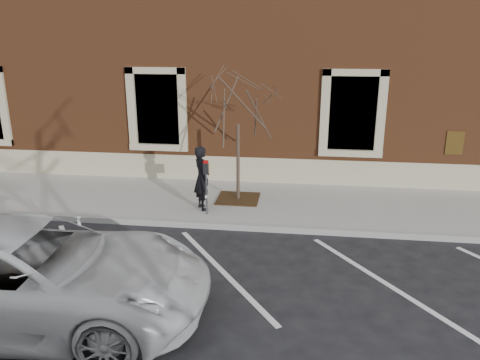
# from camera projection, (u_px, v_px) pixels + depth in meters

# --- Properties ---
(ground) EXTENTS (120.00, 120.00, 0.00)m
(ground) POSITION_uv_depth(u_px,v_px,m) (237.00, 229.00, 11.68)
(ground) COLOR #28282B
(ground) RESTS_ON ground
(sidewalk_near) EXTENTS (40.00, 3.50, 0.15)m
(sidewalk_near) POSITION_uv_depth(u_px,v_px,m) (245.00, 202.00, 13.32)
(sidewalk_near) COLOR #ACAAA2
(sidewalk_near) RESTS_ON ground
(curb_near) EXTENTS (40.00, 0.12, 0.15)m
(curb_near) POSITION_uv_depth(u_px,v_px,m) (237.00, 227.00, 11.61)
(curb_near) COLOR #9E9E99
(curb_near) RESTS_ON ground
(parking_stripes) EXTENTS (28.00, 4.40, 0.01)m
(parking_stripes) POSITION_uv_depth(u_px,v_px,m) (222.00, 271.00, 9.60)
(parking_stripes) COLOR silver
(parking_stripes) RESTS_ON ground
(building_civic) EXTENTS (40.00, 8.62, 8.00)m
(building_civic) POSITION_uv_depth(u_px,v_px,m) (265.00, 53.00, 17.83)
(building_civic) COLOR brown
(building_civic) RESTS_ON ground
(man) EXTENTS (0.68, 0.75, 1.72)m
(man) POSITION_uv_depth(u_px,v_px,m) (202.00, 178.00, 12.38)
(man) COLOR black
(man) RESTS_ON sidewalk_near
(parking_meter) EXTENTS (0.13, 0.10, 1.45)m
(parking_meter) POSITION_uv_depth(u_px,v_px,m) (206.00, 177.00, 11.95)
(parking_meter) COLOR #595B60
(parking_meter) RESTS_ON sidewalk_near
(tree_grate) EXTENTS (1.18, 1.18, 0.03)m
(tree_grate) POSITION_uv_depth(u_px,v_px,m) (238.00, 199.00, 13.36)
(tree_grate) COLOR #3A2912
(tree_grate) RESTS_ON sidewalk_near
(sapling) EXTENTS (2.37, 2.37, 3.95)m
(sapling) POSITION_uv_depth(u_px,v_px,m) (238.00, 102.00, 12.55)
(sapling) COLOR #412E27
(sapling) RESTS_ON sidewalk_near
(white_truck) EXTENTS (6.25, 3.21, 1.69)m
(white_truck) POSITION_uv_depth(u_px,v_px,m) (28.00, 274.00, 7.77)
(white_truck) COLOR silver
(white_truck) RESTS_ON ground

